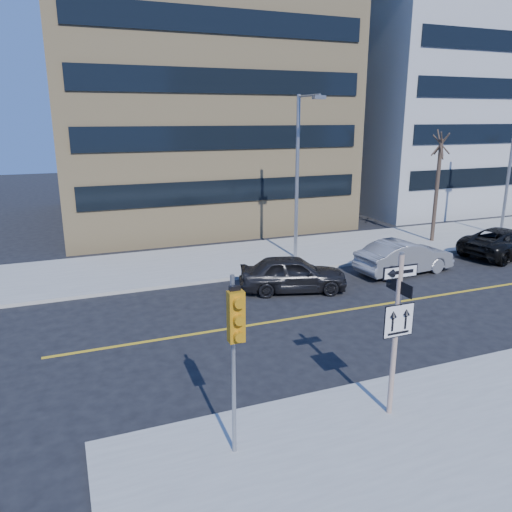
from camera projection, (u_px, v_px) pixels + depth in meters
name	position (u px, v px, depth m)	size (l,w,h in m)	color
ground	(336.00, 371.00, 14.48)	(120.00, 120.00, 0.00)	black
far_sidewalk	(488.00, 232.00, 31.57)	(66.00, 6.00, 0.15)	gray
sign_pole	(396.00, 326.00, 11.57)	(0.92, 0.92, 4.06)	silver
traffic_signal	(236.00, 331.00, 9.87)	(0.32, 0.45, 4.00)	gray
parked_car_a	(293.00, 274.00, 20.96)	(4.50, 1.81, 1.53)	black
parked_car_b	(404.00, 257.00, 23.35)	(4.79, 1.67, 1.58)	slate
parked_car_c	(505.00, 242.00, 26.31)	(5.40, 2.49, 1.50)	black
streetlight_a	(299.00, 167.00, 24.25)	(0.55, 2.25, 8.00)	gray
street_tree_west	(441.00, 147.00, 27.71)	(1.80, 1.80, 6.35)	#32271D
building_brick	(186.00, 89.00, 35.16)	(18.00, 18.00, 18.00)	tan
building_grey_mid	(442.00, 112.00, 42.44)	(20.00, 16.00, 15.00)	#A1A3A6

